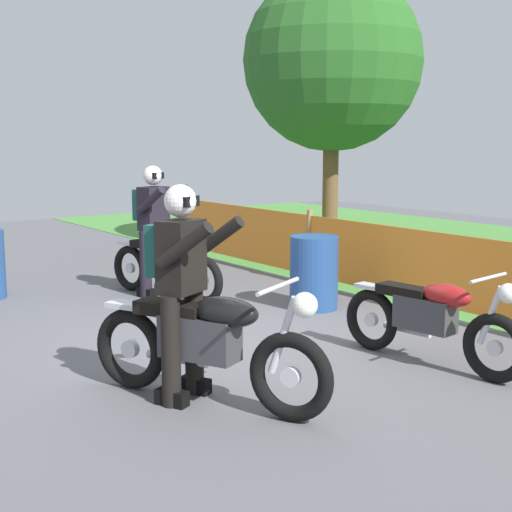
{
  "coord_description": "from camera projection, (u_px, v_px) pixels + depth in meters",
  "views": [
    {
      "loc": [
        5.93,
        -3.94,
        2.03
      ],
      "look_at": [
        0.33,
        0.09,
        0.9
      ],
      "focal_mm": 50.43,
      "sensor_mm": 36.0,
      "label": 1
    }
  ],
  "objects": [
    {
      "name": "rider_third",
      "position": [
        181.0,
        280.0,
        5.52
      ],
      "size": [
        0.78,
        0.7,
        1.69
      ],
      "rotation": [
        0.0,
        0.0,
        0.45
      ],
      "color": "black",
      "rests_on": "ground"
    },
    {
      "name": "ground",
      "position": [
        230.0,
        340.0,
        7.35
      ],
      "size": [
        24.0,
        24.0,
        0.02
      ],
      "primitive_type": "cube",
      "color": "#5B5B60"
    },
    {
      "name": "motorcycle_trailing",
      "position": [
        430.0,
        318.0,
        6.45
      ],
      "size": [
        1.9,
        0.56,
        0.9
      ],
      "rotation": [
        0.0,
        0.0,
        0.12
      ],
      "color": "black",
      "rests_on": "ground"
    },
    {
      "name": "oil_drum",
      "position": [
        314.0,
        272.0,
        8.63
      ],
      "size": [
        0.58,
        0.58,
        0.88
      ],
      "primitive_type": "cylinder",
      "color": "navy",
      "rests_on": "ground"
    },
    {
      "name": "tree_leftmost",
      "position": [
        332.0,
        62.0,
        12.56
      ],
      "size": [
        3.14,
        3.14,
        4.94
      ],
      "color": "brown",
      "rests_on": "ground"
    },
    {
      "name": "rider_lead",
      "position": [
        153.0,
        223.0,
        9.27
      ],
      "size": [
        0.76,
        0.65,
        1.69
      ],
      "rotation": [
        0.0,
        0.0,
        0.27
      ],
      "color": "black",
      "rests_on": "ground"
    },
    {
      "name": "motorcycle_lead",
      "position": [
        166.0,
        263.0,
        9.22
      ],
      "size": [
        1.91,
        0.75,
        0.93
      ],
      "rotation": [
        0.0,
        0.0,
        0.27
      ],
      "color": "black",
      "rests_on": "ground"
    },
    {
      "name": "motorcycle_third",
      "position": [
        207.0,
        343.0,
        5.49
      ],
      "size": [
        1.96,
        1.07,
        1.01
      ],
      "rotation": [
        0.0,
        0.0,
        0.45
      ],
      "color": "black",
      "rests_on": "ground"
    },
    {
      "name": "barrier_fence",
      "position": [
        402.0,
        263.0,
        8.71
      ],
      "size": [
        10.61,
        0.08,
        1.05
      ],
      "color": "#997547",
      "rests_on": "ground"
    }
  ]
}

